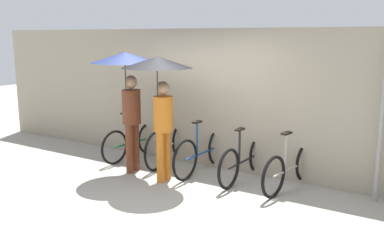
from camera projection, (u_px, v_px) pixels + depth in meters
The scene contains 10 objects.
ground_plane at pixel (156, 196), 6.43m from camera, with size 30.00×30.00×0.00m, color #9E998E.
back_wall at pixel (215, 99), 7.68m from camera, with size 11.19×0.12×2.50m.
parked_bicycle_0 at pixel (133, 141), 8.35m from camera, with size 0.44×1.61×1.10m.
parked_bicycle_1 at pixel (169, 144), 8.02m from camera, with size 0.44×1.69×1.08m.
parked_bicycle_2 at pixel (203, 152), 7.51m from camera, with size 0.44×1.79×0.97m.
parked_bicycle_3 at pixel (245, 159), 7.11m from camera, with size 0.44×1.71×1.11m.
parked_bicycle_4 at pixel (291, 167), 6.69m from camera, with size 0.45×1.67×0.98m.
pedestrian_leading at pixel (127, 75), 7.20m from camera, with size 1.15×1.15×2.11m.
pedestrian_center at pixel (159, 81), 6.72m from camera, with size 1.12×1.12×2.06m.
awning_pole at pixel (381, 122), 6.03m from camera, with size 0.07×0.07×2.35m.
Camera 1 is at (3.71, -4.85, 2.37)m, focal length 40.00 mm.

